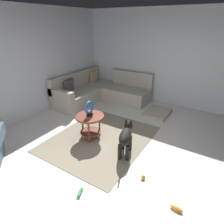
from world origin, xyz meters
name	(u,v)px	position (x,y,z in m)	size (l,w,h in m)	color
ground_plane	(126,155)	(0.00, 0.00, -0.05)	(6.00, 6.00, 0.10)	silver
wall_back	(19,66)	(0.00, 2.94, 1.35)	(6.00, 0.12, 2.70)	silver
wall_right	(177,59)	(2.94, 0.00, 1.35)	(0.12, 6.00, 2.70)	silver
area_rug	(101,138)	(0.15, 0.70, 0.01)	(2.30, 1.90, 0.01)	gray
sectional_couch	(100,92)	(1.99, 2.02, 0.29)	(2.20, 2.25, 0.88)	#B2A899
side_table	(90,121)	(0.07, 0.91, 0.42)	(0.60, 0.60, 0.54)	brown
torus_sculpture	(89,108)	(0.07, 0.91, 0.71)	(0.28, 0.08, 0.33)	black
dog_bed_mat	(157,113)	(1.98, 0.08, 0.04)	(0.80, 0.60, 0.09)	#B2A38E
dog	(126,137)	(-0.01, 0.01, 0.38)	(0.82, 0.37, 0.63)	black
dog_toy_ball	(143,177)	(-0.45, -0.56, 0.04)	(0.08, 0.08, 0.08)	orange
dog_toy_rope	(80,192)	(-1.22, 0.11, 0.03)	(0.05, 0.05, 0.15)	green
dog_toy_bone	(176,208)	(-0.74, -1.18, 0.03)	(0.18, 0.06, 0.06)	orange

